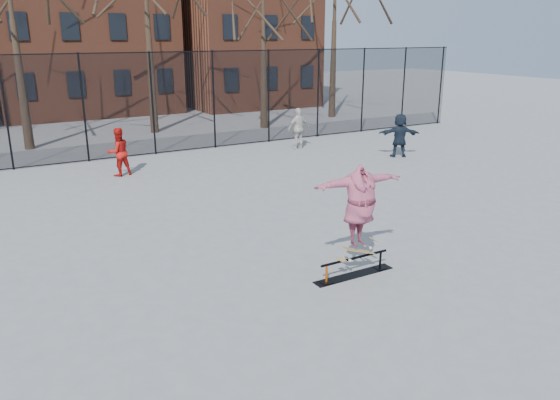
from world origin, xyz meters
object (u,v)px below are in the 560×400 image
skateboard (358,254)px  bystander_red (118,152)px  skate_rail (354,268)px  bystander_navy (400,135)px  bystander_white (299,129)px  skater (360,213)px

skateboard → bystander_red: size_ratio=0.50×
skate_rail → bystander_navy: bystander_navy is taller
skateboard → bystander_red: 10.64m
skate_rail → bystander_red: bearing=100.7°
skate_rail → bystander_white: 12.58m
skater → skateboard: bearing=0.0°
skate_rail → bystander_red: bystander_red is taller
skateboard → bystander_white: size_ratio=0.48×
bystander_white → bystander_navy: 4.18m
bystander_red → skater: bearing=89.9°
skate_rail → skateboard: size_ratio=2.21×
skater → bystander_white: bearing=65.4°
skate_rail → bystander_navy: size_ratio=1.06×
bystander_red → skate_rail: bearing=89.5°
skateboard → bystander_navy: bystander_navy is taller
bystander_red → bystander_white: bystander_white is taller
bystander_red → bystander_white: size_ratio=0.96×
bystander_red → bystander_white: bearing=174.5°
bystander_navy → skate_rail: bearing=74.3°
skateboard → bystander_white: bystander_white is taller
skateboard → skater: bearing=0.0°
skateboard → bystander_white: bearing=63.4°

